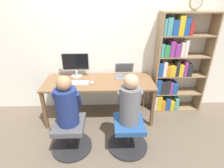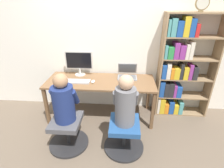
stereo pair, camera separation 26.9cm
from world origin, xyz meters
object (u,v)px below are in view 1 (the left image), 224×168
(desk_clock, at_px, (196,3))
(person_at_laptop, at_px, (130,102))
(office_chair_left, at_px, (71,135))
(desktop_monitor, at_px, (76,64))
(bookshelf, at_px, (174,67))
(person_at_monitor, at_px, (67,103))
(laptop, at_px, (125,74))
(office_chair_right, at_px, (128,134))
(keyboard, at_px, (75,83))

(desk_clock, bearing_deg, person_at_laptop, -139.36)
(office_chair_left, bearing_deg, desktop_monitor, 90.70)
(desk_clock, bearing_deg, bookshelf, 153.61)
(desktop_monitor, xyz_separation_m, person_at_monitor, (0.01, -0.96, -0.20))
(laptop, relative_size, bookshelf, 0.19)
(person_at_monitor, height_order, desk_clock, desk_clock)
(desktop_monitor, bearing_deg, desk_clock, -2.39)
(desktop_monitor, relative_size, office_chair_right, 0.85)
(office_chair_right, distance_m, desk_clock, 2.16)
(office_chair_left, relative_size, office_chair_right, 1.00)
(desktop_monitor, height_order, keyboard, desktop_monitor)
(laptop, xyz_separation_m, office_chair_right, (-0.03, -0.95, -0.53))
(laptop, bearing_deg, person_at_monitor, -131.89)
(office_chair_left, xyz_separation_m, desk_clock, (1.85, 0.89, 1.67))
(office_chair_right, bearing_deg, person_at_laptop, 90.00)
(laptop, height_order, desk_clock, desk_clock)
(keyboard, bearing_deg, person_at_monitor, -89.95)
(keyboard, xyz_separation_m, bookshelf, (1.72, 0.29, 0.15))
(office_chair_right, bearing_deg, office_chair_left, 179.47)
(person_at_monitor, bearing_deg, office_chair_right, -0.88)
(desk_clock, bearing_deg, office_chair_left, -154.34)
(keyboard, relative_size, office_chair_left, 0.78)
(laptop, distance_m, bookshelf, 0.88)
(bookshelf, relative_size, desk_clock, 8.25)
(person_at_monitor, bearing_deg, desk_clock, 25.54)
(person_at_monitor, relative_size, bookshelf, 0.38)
(office_chair_right, bearing_deg, desk_clock, 40.80)
(office_chair_left, relative_size, desk_clock, 2.65)
(office_chair_left, relative_size, person_at_monitor, 0.84)
(office_chair_right, xyz_separation_m, desk_clock, (1.04, 0.90, 1.67))
(keyboard, bearing_deg, office_chair_right, -39.73)
(office_chair_right, bearing_deg, desktop_monitor, 130.21)
(laptop, xyz_separation_m, office_chair_left, (-0.84, -0.94, -0.53))
(laptop, relative_size, office_chair_left, 0.58)
(laptop, xyz_separation_m, bookshelf, (0.88, 0.01, 0.12))
(office_chair_left, height_order, person_at_monitor, person_at_monitor)
(desk_clock, bearing_deg, keyboard, -173.18)
(person_at_laptop, bearing_deg, laptop, 88.27)
(keyboard, bearing_deg, desk_clock, 6.82)
(desktop_monitor, distance_m, desk_clock, 2.09)
(desktop_monitor, height_order, bookshelf, bookshelf)
(office_chair_right, distance_m, person_at_monitor, 0.97)
(laptop, bearing_deg, office_chair_left, -131.74)
(laptop, relative_size, person_at_monitor, 0.49)
(laptop, bearing_deg, desktop_monitor, 178.32)
(office_chair_left, relative_size, bookshelf, 0.32)
(person_at_laptop, relative_size, bookshelf, 0.39)
(desktop_monitor, distance_m, bookshelf, 1.73)
(keyboard, height_order, office_chair_right, keyboard)
(bookshelf, height_order, desk_clock, desk_clock)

